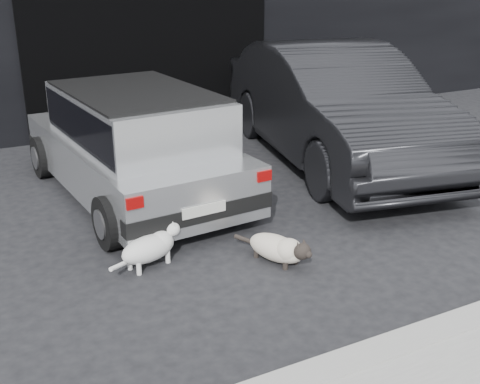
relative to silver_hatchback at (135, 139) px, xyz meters
name	(u,v)px	position (x,y,z in m)	size (l,w,h in m)	color
ground	(198,230)	(0.23, -1.20, -0.70)	(80.00, 80.00, 0.00)	black
garage_opening	(152,49)	(1.23, 2.79, 0.60)	(4.00, 0.10, 2.60)	black
curb	(462,326)	(1.23, -3.80, -0.64)	(18.00, 0.25, 0.12)	#999893
silver_hatchback	(135,139)	(0.00, 0.00, 0.00)	(1.92, 3.57, 1.28)	silver
second_car	(334,105)	(2.83, 0.09, 0.08)	(1.66, 4.75, 1.57)	black
cat_siamese	(280,249)	(0.62, -2.21, -0.56)	(0.47, 0.82, 0.30)	beige
cat_white	(152,246)	(-0.44, -1.71, -0.51)	(0.77, 0.43, 0.38)	silver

